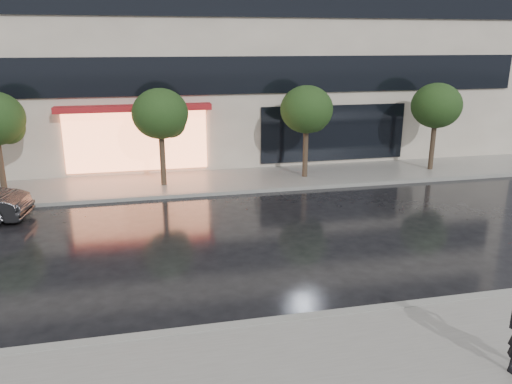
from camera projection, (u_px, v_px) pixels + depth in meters
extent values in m
plane|color=black|center=(313.00, 296.00, 11.62)|extent=(120.00, 120.00, 0.00)
cube|color=slate|center=(375.00, 383.00, 8.57)|extent=(60.00, 4.50, 0.12)
cube|color=slate|center=(235.00, 180.00, 21.19)|extent=(60.00, 3.50, 0.12)
cube|color=gray|center=(329.00, 316.00, 10.67)|extent=(60.00, 0.25, 0.14)
cube|color=gray|center=(243.00, 191.00, 19.55)|extent=(60.00, 0.25, 0.14)
cube|color=black|center=(227.00, 75.00, 21.54)|extent=(28.00, 0.12, 1.60)
cube|color=#FF8C59|center=(137.00, 141.00, 21.48)|extent=(6.00, 0.10, 2.60)
cube|color=maroon|center=(134.00, 108.00, 20.75)|extent=(6.40, 0.70, 0.25)
cube|color=black|center=(334.00, 133.00, 23.36)|extent=(7.00, 0.10, 2.60)
cube|color=#4C4C54|center=(508.00, 13.00, 40.87)|extent=(12.00, 12.00, 16.00)
cylinder|color=#33261C|center=(1.00, 169.00, 18.79)|extent=(0.22, 0.22, 2.20)
sphere|color=black|center=(9.00, 128.00, 18.63)|extent=(1.20, 1.20, 1.20)
cylinder|color=#33261C|center=(163.00, 161.00, 20.03)|extent=(0.22, 0.22, 2.20)
ellipsoid|color=black|center=(160.00, 114.00, 19.48)|extent=(2.20, 2.20, 1.98)
sphere|color=black|center=(171.00, 123.00, 19.87)|extent=(1.20, 1.20, 1.20)
cylinder|color=#33261C|center=(305.00, 154.00, 21.27)|extent=(0.22, 0.22, 2.20)
ellipsoid|color=black|center=(307.00, 109.00, 20.73)|extent=(2.20, 2.20, 1.98)
sphere|color=black|center=(314.00, 118.00, 21.11)|extent=(1.20, 1.20, 1.20)
cylinder|color=#33261C|center=(432.00, 148.00, 22.51)|extent=(0.22, 0.22, 2.20)
ellipsoid|color=black|center=(437.00, 106.00, 21.97)|extent=(2.20, 2.20, 1.98)
sphere|color=black|center=(441.00, 114.00, 22.35)|extent=(1.20, 1.20, 1.20)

